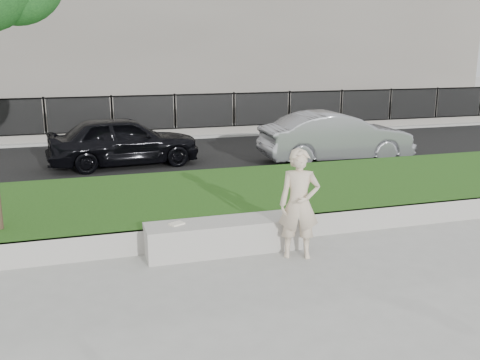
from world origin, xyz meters
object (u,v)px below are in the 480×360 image
object	(u,v)px
car_dark	(124,141)
stone_bench	(224,236)
man	(299,204)
car_silver	(336,137)
book	(177,224)

from	to	relation	value
car_dark	stone_bench	bearing A→B (deg)	-177.40
man	car_dark	xyz separation A→B (m)	(-1.99, 7.45, -0.13)
car_dark	car_silver	xyz separation A→B (m)	(5.80, -1.19, 0.01)
man	car_dark	size ratio (longest dim) A/B	0.42
stone_bench	man	size ratio (longest dim) A/B	1.45
man	car_silver	bearing A→B (deg)	78.82
car_silver	stone_bench	bearing A→B (deg)	141.62
man	car_dark	bearing A→B (deg)	125.04
man	book	world-z (taller)	man
car_silver	car_dark	bearing A→B (deg)	80.37
stone_bench	book	distance (m)	0.79
stone_bench	car_dark	xyz separation A→B (m)	(-0.94, 6.90, 0.48)
book	car_silver	world-z (taller)	car_silver
book	car_silver	distance (m)	7.97
book	car_dark	xyz separation A→B (m)	(-0.20, 6.86, 0.21)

